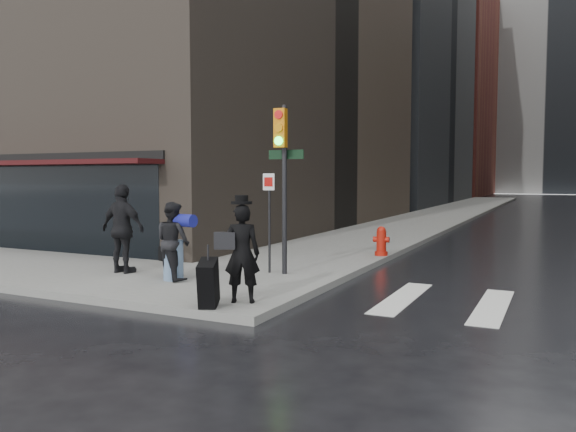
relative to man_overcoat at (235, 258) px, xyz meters
name	(u,v)px	position (x,y,z in m)	size (l,w,h in m)	color
ground	(216,291)	(-1.26, 1.33, -0.92)	(140.00, 140.00, 0.00)	black
sidewalk_left	(453,212)	(-1.26, 28.33, -0.85)	(4.00, 50.00, 0.15)	slate
bldg_left_mid	(328,11)	(-14.26, 39.33, 16.08)	(22.00, 24.00, 34.00)	gray
bldg_left_far	(398,93)	(-14.26, 63.33, 12.08)	(22.00, 20.00, 26.00)	#5D2C20
bldg_distant	(564,77)	(4.74, 79.33, 15.08)	(40.00, 12.00, 32.00)	gray
storefront	(43,193)	(-8.26, 3.23, 0.90)	(8.40, 1.11, 2.83)	black
man_overcoat	(235,258)	(0.00, 0.00, 0.00)	(0.92, 1.21, 1.85)	black
man_jeans	(173,241)	(-2.27, 1.30, 0.04)	(1.12, 0.89, 1.61)	black
man_greycoat	(123,229)	(-3.79, 1.49, 0.21)	(1.16, 0.51, 1.96)	black
traffic_light	(282,166)	(-0.57, 2.86, 1.59)	(0.91, 0.42, 3.65)	black
fire_hydrant	(381,242)	(0.54, 6.66, -0.42)	(0.44, 0.35, 0.79)	#A11509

